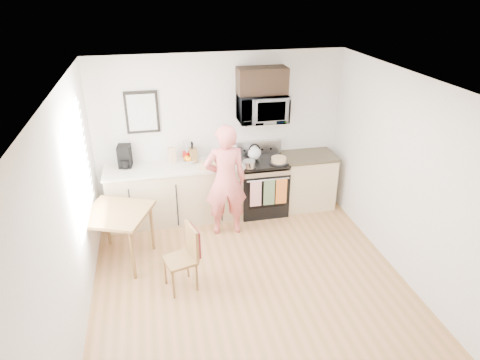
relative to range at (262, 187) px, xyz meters
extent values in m
plane|color=olive|center=(-0.63, -1.98, -0.44)|extent=(4.60, 4.60, 0.00)
cube|color=beige|center=(-0.63, 0.32, 0.86)|extent=(4.00, 0.04, 2.60)
cube|color=beige|center=(-0.63, -4.28, 0.86)|extent=(4.00, 0.04, 2.60)
cube|color=beige|center=(-2.63, -1.98, 0.86)|extent=(0.04, 4.60, 2.60)
cube|color=beige|center=(1.37, -1.98, 0.86)|extent=(0.04, 4.60, 2.60)
cube|color=silver|center=(-0.63, -1.98, 2.16)|extent=(4.00, 4.60, 0.04)
cube|color=silver|center=(-2.61, -1.18, 1.11)|extent=(0.02, 1.40, 1.50)
cube|color=silver|center=(-2.60, -1.18, 1.11)|extent=(0.01, 1.30, 1.40)
cube|color=tan|center=(-1.43, 0.02, 0.01)|extent=(2.10, 0.60, 0.90)
cube|color=beige|center=(-1.43, 0.02, 0.48)|extent=(2.14, 0.64, 0.04)
cube|color=tan|center=(0.80, 0.02, 0.01)|extent=(0.84, 0.60, 0.90)
cube|color=black|center=(0.80, 0.02, 0.48)|extent=(0.88, 0.64, 0.04)
cube|color=black|center=(0.00, 0.00, -0.05)|extent=(0.76, 0.65, 0.77)
cube|color=black|center=(0.00, -0.32, 0.01)|extent=(0.61, 0.02, 0.45)
cube|color=#ABABB0|center=(0.00, -0.31, 0.34)|extent=(0.74, 0.02, 0.14)
cylinder|color=#ABABB0|center=(0.00, -0.36, 0.30)|extent=(0.68, 0.02, 0.02)
cube|color=black|center=(0.00, 0.00, 0.46)|extent=(0.76, 0.65, 0.04)
cube|color=#ABABB0|center=(0.00, 0.27, 0.60)|extent=(0.76, 0.08, 0.24)
cube|color=white|center=(-0.20, -0.37, 0.08)|extent=(0.18, 0.02, 0.44)
cube|color=#58754E|center=(0.02, -0.37, 0.08)|extent=(0.18, 0.02, 0.44)
cube|color=#C5671D|center=(0.22, -0.37, 0.08)|extent=(0.18, 0.02, 0.44)
imported|color=#ABABB0|center=(0.00, 0.10, 1.32)|extent=(0.76, 0.51, 0.42)
cube|color=black|center=(0.00, 0.15, 1.74)|extent=(0.76, 0.35, 0.40)
cube|color=black|center=(-1.83, 0.30, 1.31)|extent=(0.50, 0.03, 0.65)
cube|color=#A9AEA4|center=(-1.83, 0.28, 1.31)|extent=(0.42, 0.01, 0.56)
cube|color=#AB150E|center=(-0.58, 0.31, 0.86)|extent=(0.20, 0.02, 0.20)
imported|color=#BF3534|center=(-0.71, -0.53, 0.44)|extent=(0.65, 0.44, 1.75)
cube|color=brown|center=(-2.28, -0.97, 0.32)|extent=(0.83, 0.83, 0.04)
cylinder|color=brown|center=(-2.73, -1.15, -0.07)|extent=(0.05, 0.05, 0.74)
cylinder|color=brown|center=(-2.10, -1.41, -0.07)|extent=(0.05, 0.05, 0.74)
cylinder|color=brown|center=(-2.46, -0.52, -0.07)|extent=(0.05, 0.05, 0.74)
cylinder|color=brown|center=(-1.83, -0.78, -0.07)|extent=(0.05, 0.05, 0.74)
cube|color=brown|center=(-1.51, -1.72, -0.02)|extent=(0.45, 0.45, 0.04)
cube|color=brown|center=(-1.35, -1.68, 0.21)|extent=(0.13, 0.36, 0.44)
cube|color=#580F17|center=(-1.32, -1.67, 0.22)|extent=(0.14, 0.33, 0.36)
cylinder|color=brown|center=(-1.62, -1.91, -0.24)|extent=(0.03, 0.03, 0.40)
cylinder|color=brown|center=(-1.32, -1.83, -0.24)|extent=(0.03, 0.03, 0.40)
cylinder|color=brown|center=(-1.70, -1.62, -0.24)|extent=(0.03, 0.03, 0.40)
cylinder|color=brown|center=(-1.41, -1.53, -0.24)|extent=(0.03, 0.03, 0.40)
cube|color=brown|center=(-1.10, 0.13, 0.62)|extent=(0.12, 0.15, 0.23)
cylinder|color=#AB150E|center=(-1.21, 0.24, 0.57)|extent=(0.11, 0.11, 0.14)
imported|color=silver|center=(-1.17, 0.13, 0.53)|extent=(0.25, 0.25, 0.05)
cube|color=tan|center=(-1.43, 0.16, 0.63)|extent=(0.12, 0.12, 0.26)
cube|color=black|center=(-2.15, 0.19, 0.67)|extent=(0.22, 0.26, 0.34)
cylinder|color=black|center=(-2.15, 0.08, 0.59)|extent=(0.13, 0.13, 0.13)
cube|color=tan|center=(-0.91, -0.19, 0.55)|extent=(0.30, 0.18, 0.10)
cylinder|color=black|center=(0.22, -0.16, 0.50)|extent=(0.29, 0.29, 0.02)
cylinder|color=tan|center=(0.22, -0.16, 0.55)|extent=(0.24, 0.24, 0.08)
sphere|color=silver|center=(-0.12, 0.07, 0.60)|extent=(0.21, 0.21, 0.21)
cone|color=silver|center=(-0.12, 0.07, 0.71)|extent=(0.07, 0.07, 0.07)
torus|color=black|center=(-0.12, 0.07, 0.66)|extent=(0.19, 0.02, 0.19)
cylinder|color=#ABABB0|center=(-0.28, -0.22, 0.54)|extent=(0.20, 0.20, 0.10)
cylinder|color=black|center=(-0.30, -0.37, 0.58)|extent=(0.05, 0.18, 0.02)
camera|label=1|loc=(-1.70, -6.15, 3.18)|focal=32.00mm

